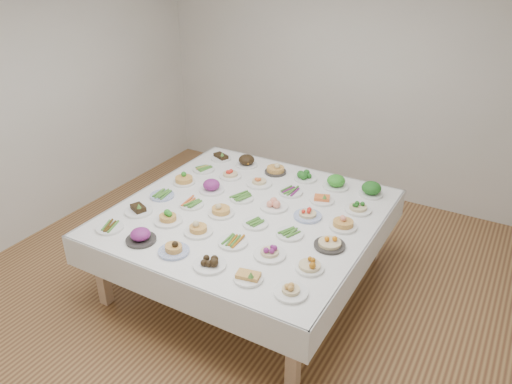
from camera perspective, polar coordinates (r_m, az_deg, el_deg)
The scene contains 38 objects.
room_envelope at distance 3.93m, azimuth -2.16°, elevation 10.51°, with size 5.02×5.02×2.81m.
display_table at distance 4.53m, azimuth -0.95°, elevation -2.95°, with size 2.25×2.25×0.75m.
dish_0 at distance 4.40m, azimuth -16.39°, elevation -3.81°, with size 0.23×0.23×0.06m.
dish_1 at distance 4.15m, azimuth -13.08°, elevation -4.66°, with size 0.25×0.25×0.15m.
dish_2 at distance 3.97m, azimuth -9.41°, elevation -6.23°, with size 0.24×0.24×0.12m.
dish_3 at distance 3.79m, azimuth -5.33°, elevation -7.87°, with size 0.25×0.25×0.11m.
dish_4 at distance 3.64m, azimuth -0.90°, elevation -9.41°, with size 0.22×0.22×0.10m.
dish_5 at distance 3.52m, azimuth 4.02°, elevation -10.87°, with size 0.24×0.24×0.12m.
dish_6 at distance 4.58m, azimuth -13.31°, elevation -1.78°, with size 0.25×0.25×0.11m.
dish_7 at distance 4.37m, azimuth -10.07°, elevation -2.60°, with size 0.25×0.25×0.15m.
dish_8 at distance 4.18m, azimuth -6.64°, elevation -3.90°, with size 0.24×0.24×0.14m.
dish_9 at distance 4.04m, azimuth -2.66°, elevation -5.61°, with size 0.24×0.24×0.06m.
dish_10 at distance 3.87m, azimuth 1.57°, elevation -6.55°, with size 0.25×0.25×0.14m.
dish_11 at distance 3.75m, azimuth 6.16°, elevation -8.06°, with size 0.21×0.21×0.12m.
dish_12 at distance 4.81m, azimuth -10.69°, elevation -0.28°, with size 0.23×0.23×0.06m.
dish_13 at distance 4.62m, azimuth -7.36°, elevation -1.28°, with size 0.22×0.22×0.06m.
dish_14 at distance 4.43m, azimuth -4.04°, elevation -1.85°, with size 0.23×0.23×0.14m.
dish_15 at distance 4.29m, azimuth -0.06°, elevation -3.55°, with size 0.22×0.22×0.05m.
dish_16 at distance 4.15m, azimuth 3.89°, elevation -4.68°, with size 0.23×0.23×0.05m.
dish_17 at distance 4.02m, azimuth 8.46°, elevation -5.36°, with size 0.25×0.25×0.15m.
dish_18 at distance 5.02m, azimuth -8.25°, elevation 1.63°, with size 0.23×0.22×0.13m.
dish_19 at distance 4.84m, azimuth -5.12°, elevation 0.78°, with size 0.24×0.24×0.14m.
dish_20 at distance 4.69m, azimuth -1.64°, elevation -0.58°, with size 0.24×0.22×0.06m.
dish_21 at distance 4.54m, azimuth 2.07°, elevation -1.29°, with size 0.25×0.25×0.11m.
dish_22 at distance 4.40m, azimuth 5.94°, elevation -2.26°, with size 0.24×0.24×0.13m.
dish_23 at distance 4.29m, azimuth 9.95°, elevation -3.27°, with size 0.24×0.24×0.14m.
dish_24 at distance 5.29m, azimuth -6.00°, elevation 2.67°, with size 0.22×0.22×0.05m.
dish_25 at distance 5.11m, azimuth -2.96°, elevation 2.19°, with size 0.22×0.22×0.11m.
dish_26 at distance 4.95m, azimuth 0.36°, elevation 1.36°, with size 0.25×0.25×0.12m.
dish_27 at distance 4.80m, azimuth 3.98°, elevation 0.11°, with size 0.23×0.23×0.06m.
dish_28 at distance 4.68m, azimuth 7.55°, elevation -0.65°, with size 0.22×0.22×0.10m.
dish_29 at distance 4.57m, azimuth 11.62°, elevation -1.54°, with size 0.24×0.24×0.12m.
dish_30 at distance 5.53m, azimuth -4.03°, elevation 4.10°, with size 0.22×0.22×0.10m.
dish_31 at distance 5.35m, azimuth -1.09°, elevation 3.62°, with size 0.23×0.23×0.13m.
dish_32 at distance 5.19m, azimuth 2.25°, elevation 2.83°, with size 0.22×0.22×0.14m.
dish_33 at distance 5.08m, azimuth 5.69°, elevation 1.95°, with size 0.23×0.23×0.11m.
dish_34 at distance 4.95m, azimuth 9.14°, elevation 1.23°, with size 0.25×0.25×0.14m.
dish_35 at distance 4.87m, azimuth 13.03°, elevation 0.29°, with size 0.23×0.23×0.13m.
Camera 1 is at (2.00, -3.18, 2.99)m, focal length 35.00 mm.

